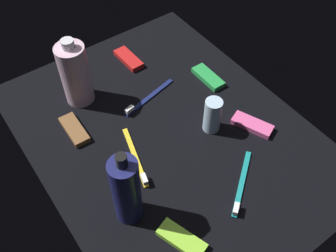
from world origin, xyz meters
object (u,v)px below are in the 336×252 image
object	(u,v)px
toothbrush_teal	(241,186)
snack_bar_green	(208,77)
bodywash_bottle	(75,74)
snack_bar_lime	(182,240)
toothbrush_yellow	(136,159)
snack_bar_brown	(74,130)
snack_bar_red	(129,59)
lotion_bottle	(126,190)
deodorant_stick	(212,115)
snack_bar_pink	(252,125)
toothbrush_navy	(147,99)

from	to	relation	value
toothbrush_teal	snack_bar_green	distance (cm)	35.84
bodywash_bottle	toothbrush_teal	size ratio (longest dim) A/B	1.29
toothbrush_teal	snack_bar_green	bearing A→B (deg)	-27.42
snack_bar_lime	toothbrush_yellow	bearing A→B (deg)	-27.19
toothbrush_yellow	bodywash_bottle	bearing A→B (deg)	2.36
snack_bar_brown	snack_bar_red	distance (cm)	29.57
bodywash_bottle	snack_bar_green	xyz separation A→B (cm)	(-14.54, -32.90, -8.14)
lotion_bottle	deodorant_stick	world-z (taller)	lotion_bottle
lotion_bottle	toothbrush_teal	world-z (taller)	lotion_bottle
toothbrush_teal	snack_bar_pink	bearing A→B (deg)	-51.20
toothbrush_teal	snack_bar_red	xyz separation A→B (cm)	(51.72, -2.30, 0.14)
bodywash_bottle	snack_bar_red	size ratio (longest dim) A/B	1.88
toothbrush_navy	toothbrush_teal	size ratio (longest dim) A/B	1.18
snack_bar_pink	snack_bar_green	world-z (taller)	same
toothbrush_navy	toothbrush_teal	world-z (taller)	same
lotion_bottle	snack_bar_brown	distance (cm)	28.64
toothbrush_navy	toothbrush_teal	distance (cm)	35.26
toothbrush_yellow	snack_bar_red	xyz separation A→B (cm)	(31.71, -17.61, 0.14)
lotion_bottle	toothbrush_navy	size ratio (longest dim) A/B	1.19
deodorant_stick	toothbrush_yellow	world-z (taller)	deodorant_stick
toothbrush_navy	toothbrush_yellow	size ratio (longest dim) A/B	1.01
bodywash_bottle	snack_bar_red	world-z (taller)	bodywash_bottle
snack_bar_red	toothbrush_yellow	bearing A→B (deg)	149.05
bodywash_bottle	snack_bar_lime	world-z (taller)	bodywash_bottle
deodorant_stick	snack_bar_pink	world-z (taller)	deodorant_stick
toothbrush_yellow	snack_bar_pink	bearing A→B (deg)	-105.63
toothbrush_yellow	snack_bar_brown	distance (cm)	18.50
bodywash_bottle	snack_bar_brown	distance (cm)	14.32
lotion_bottle	snack_bar_red	bearing A→B (deg)	-31.69
snack_bar_lime	snack_bar_brown	size ratio (longest dim) A/B	1.00
snack_bar_brown	deodorant_stick	bearing A→B (deg)	-122.05
toothbrush_teal	toothbrush_yellow	world-z (taller)	same
toothbrush_navy	snack_bar_green	size ratio (longest dim) A/B	1.71
toothbrush_yellow	snack_bar_green	world-z (taller)	toothbrush_yellow
snack_bar_red	deodorant_stick	bearing A→B (deg)	-176.25
snack_bar_lime	snack_bar_pink	distance (cm)	35.90
toothbrush_navy	snack_bar_red	distance (cm)	17.15
snack_bar_lime	toothbrush_teal	bearing A→B (deg)	-101.79
toothbrush_navy	snack_bar_green	xyz separation A→B (cm)	(-3.37, -18.78, 0.14)
bodywash_bottle	toothbrush_yellow	xyz separation A→B (cm)	(-26.35, -1.09, -8.28)
bodywash_bottle	snack_bar_lime	distance (cm)	49.39
toothbrush_navy	snack_bar_pink	xyz separation A→B (cm)	(-23.53, -16.78, 0.14)
toothbrush_teal	snack_bar_pink	distance (cm)	18.61
lotion_bottle	toothbrush_teal	distance (cm)	27.07
snack_bar_lime	snack_bar_red	xyz separation A→B (cm)	(54.03, -20.86, 0.00)
toothbrush_yellow	snack_bar_green	distance (cm)	33.94
snack_bar_lime	snack_bar_green	bearing A→B (deg)	-64.67
deodorant_stick	snack_bar_brown	size ratio (longest dim) A/B	0.93
bodywash_bottle	toothbrush_teal	distance (cm)	49.86
toothbrush_navy	bodywash_bottle	bearing A→B (deg)	51.65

